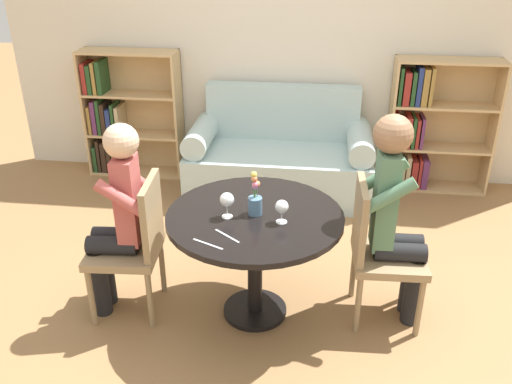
# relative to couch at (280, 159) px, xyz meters

# --- Properties ---
(ground_plane) EXTENTS (16.00, 16.00, 0.00)m
(ground_plane) POSITION_rel_couch_xyz_m (0.00, -1.77, -0.31)
(ground_plane) COLOR olive
(back_wall) EXTENTS (5.20, 0.05, 2.70)m
(back_wall) POSITION_rel_couch_xyz_m (0.00, 0.43, 1.04)
(back_wall) COLOR silver
(back_wall) RESTS_ON ground_plane
(round_table) EXTENTS (1.04, 1.04, 0.71)m
(round_table) POSITION_rel_couch_xyz_m (0.00, -1.77, 0.27)
(round_table) COLOR black
(round_table) RESTS_ON ground_plane
(couch) EXTENTS (1.62, 0.80, 0.92)m
(couch) POSITION_rel_couch_xyz_m (0.00, 0.00, 0.00)
(couch) COLOR #A8C1C1
(couch) RESTS_ON ground_plane
(bookshelf_left) EXTENTS (0.91, 0.28, 1.20)m
(bookshelf_left) POSITION_rel_couch_xyz_m (-1.53, 0.27, 0.26)
(bookshelf_left) COLOR tan
(bookshelf_left) RESTS_ON ground_plane
(bookshelf_right) EXTENTS (0.91, 0.28, 1.20)m
(bookshelf_right) POSITION_rel_couch_xyz_m (1.30, 0.27, 0.26)
(bookshelf_right) COLOR tan
(bookshelf_right) RESTS_ON ground_plane
(chair_left) EXTENTS (0.45, 0.45, 0.90)m
(chair_left) POSITION_rel_couch_xyz_m (-0.73, -1.82, 0.18)
(chair_left) COLOR #937A56
(chair_left) RESTS_ON ground_plane
(chair_right) EXTENTS (0.44, 0.44, 0.90)m
(chair_right) POSITION_rel_couch_xyz_m (0.73, -1.70, 0.18)
(chair_right) COLOR #937A56
(chair_right) RESTS_ON ground_plane
(person_left) EXTENTS (0.43, 0.36, 1.24)m
(person_left) POSITION_rel_couch_xyz_m (-0.81, -1.83, 0.35)
(person_left) COLOR black
(person_left) RESTS_ON ground_plane
(person_right) EXTENTS (0.43, 0.35, 1.32)m
(person_right) POSITION_rel_couch_xyz_m (0.81, -1.69, 0.40)
(person_right) COLOR black
(person_right) RESTS_ON ground_plane
(wine_glass_left) EXTENTS (0.08, 0.08, 0.15)m
(wine_glass_left) POSITION_rel_couch_xyz_m (-0.15, -1.82, 0.50)
(wine_glass_left) COLOR white
(wine_glass_left) RESTS_ON round_table
(wine_glass_right) EXTENTS (0.08, 0.08, 0.14)m
(wine_glass_right) POSITION_rel_couch_xyz_m (0.16, -1.85, 0.49)
(wine_glass_right) COLOR white
(wine_glass_right) RESTS_ON round_table
(flower_vase) EXTENTS (0.08, 0.08, 0.26)m
(flower_vase) POSITION_rel_couch_xyz_m (-0.00, -1.76, 0.49)
(flower_vase) COLOR slate
(flower_vase) RESTS_ON round_table
(knife_left_setting) EXTENTS (0.18, 0.09, 0.00)m
(knife_left_setting) POSITION_rel_couch_xyz_m (-0.20, -2.13, 0.40)
(knife_left_setting) COLOR silver
(knife_left_setting) RESTS_ON round_table
(fork_left_setting) EXTENTS (0.16, 0.13, 0.00)m
(fork_left_setting) POSITION_rel_couch_xyz_m (-0.12, -2.03, 0.40)
(fork_left_setting) COLOR silver
(fork_left_setting) RESTS_ON round_table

